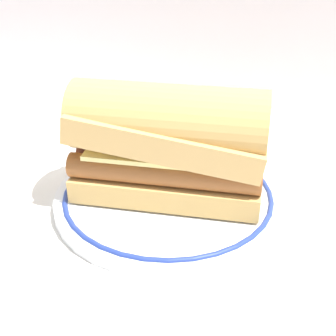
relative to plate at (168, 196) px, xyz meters
The scene contains 4 objects.
ground_plane 0.03m from the plate, 26.61° to the left, with size 1.50×1.50×0.00m, color silver.
plate is the anchor object (origin of this frame).
sausage_sandwich 0.07m from the plate, 143.13° to the right, with size 0.22×0.13×0.13m.
drinking_glass 0.25m from the plate, behind, with size 0.06×0.06×0.11m.
Camera 1 is at (0.14, -0.42, 0.29)m, focal length 47.94 mm.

